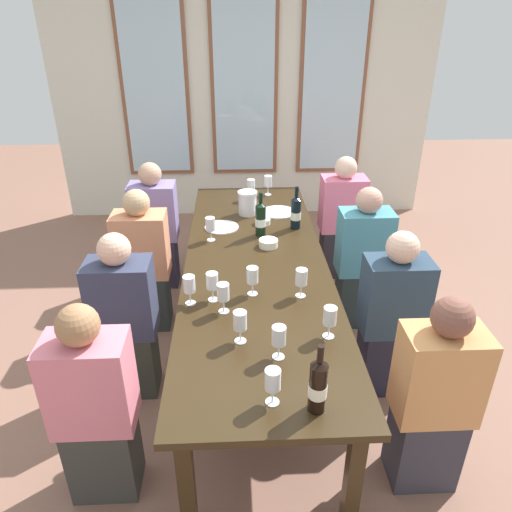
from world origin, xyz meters
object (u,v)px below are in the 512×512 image
Objects in this scene: wine_glass_0 at (210,225)px; wine_glass_11 at (273,381)px; white_plate_0 at (279,212)px; wine_glass_6 at (268,182)px; wine_glass_10 at (223,293)px; white_plate_1 at (222,227)px; wine_bottle_2 at (261,219)px; seated_person_6 at (156,229)px; dining_table at (256,271)px; wine_glass_2 at (251,185)px; wine_glass_1 at (330,317)px; wine_bottle_0 at (318,386)px; seated_person_0 at (144,265)px; seated_person_7 at (341,221)px; wine_glass_7 at (252,277)px; tasting_bowl_0 at (263,221)px; wine_bottle_1 at (296,212)px; seated_person_1 at (362,262)px; wine_glass_9 at (212,282)px; seated_person_3 at (391,319)px; wine_glass_4 at (301,278)px; wine_glass_3 at (240,321)px; wine_glass_8 at (279,337)px; metal_pitcher at (247,203)px; seated_person_5 at (433,401)px; seated_person_2 at (125,321)px; seated_person_4 at (96,410)px; tasting_bowl_1 at (268,243)px.

wine_glass_0 is 1.62m from wine_glass_11.
wine_glass_6 is at bearing 97.88° from white_plate_0.
wine_glass_10 is (-0.43, -1.39, 0.11)m from white_plate_0.
white_plate_1 is 1.46× the size of wine_glass_0.
wine_bottle_2 is 0.29× the size of seated_person_6.
white_plate_0 is 0.25× the size of seated_person_6.
dining_table is 1.17m from wine_glass_2.
white_plate_1 is 1.48m from wine_glass_1.
wine_bottle_0 and wine_bottle_2 have the same top height.
seated_person_7 is at bearing 24.20° from seated_person_0.
seated_person_6 reaches higher than white_plate_0.
seated_person_7 is (0.80, -0.03, -0.34)m from wine_glass_2.
wine_glass_7 is at bearing -102.12° from white_plate_0.
wine_glass_1 is (0.11, -1.64, 0.11)m from white_plate_0.
tasting_bowl_0 is 0.66× the size of wine_glass_6.
wine_bottle_1 is 1.86× the size of wine_glass_6.
wine_bottle_1 is 0.29× the size of seated_person_1.
wine_bottle_1 is 1.86× the size of wine_glass_0.
dining_table is 1.40m from seated_person_7.
dining_table is 25.17× the size of tasting_bowl_0.
wine_glass_9 is 0.16× the size of seated_person_3.
white_plate_1 is 2.23× the size of tasting_bowl_0.
wine_glass_4 is 0.16× the size of seated_person_6.
wine_glass_9 is (-0.15, 0.38, 0.00)m from wine_glass_3.
wine_glass_2 reaches higher than white_plate_1.
wine_glass_6 is at bearing 92.46° from wine_glass_4.
seated_person_6 is at bearing 125.89° from wine_glass_4.
wine_glass_8 reaches higher than white_plate_1.
wine_glass_8 is 0.30m from wine_glass_11.
seated_person_6 is (-0.87, 1.98, -0.33)m from wine_glass_8.
dining_table is 15.15× the size of metal_pitcher.
wine_glass_6 is at bearing 31.68° from wine_glass_2.
wine_glass_1 is 0.64m from seated_person_5.
seated_person_0 and seated_person_2 have the same top height.
tasting_bowl_0 is 0.48m from wine_glass_0.
wine_glass_9 is 0.16× the size of seated_person_7.
wine_glass_8 and wine_glass_11 have the same top height.
wine_bottle_0 is at bearing -85.88° from wine_glass_2.
metal_pitcher is 1.00m from seated_person_1.
seated_person_4 is at bearing -109.99° from white_plate_1.
wine_bottle_2 is at bearing 11.09° from wine_glass_0.
wine_glass_7 reaches higher than tasting_bowl_1.
seated_person_2 is 1.78m from seated_person_5.
white_plate_1 is 0.23× the size of seated_person_6.
wine_bottle_0 is 1.88× the size of wine_glass_7.
wine_glass_1 is 0.30m from wine_glass_8.
wine_glass_0 is (-0.36, -0.07, -0.01)m from wine_bottle_2.
wine_glass_10 is at bearing -88.49° from white_plate_1.
wine_glass_6 is (0.17, 1.25, 0.18)m from dining_table.
white_plate_0 is 2.13m from wine_bottle_0.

